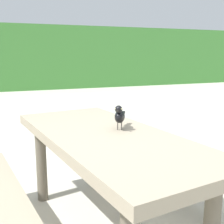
# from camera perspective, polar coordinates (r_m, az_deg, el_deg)

# --- Properties ---
(hedge_wall) EXTENTS (28.00, 2.33, 2.28)m
(hedge_wall) POSITION_cam_1_polar(r_m,az_deg,el_deg) (11.69, -18.61, 10.06)
(hedge_wall) COLOR #428438
(hedge_wall) RESTS_ON ground
(picnic_table_foreground) EXTENTS (1.91, 1.93, 0.74)m
(picnic_table_foreground) POSITION_cam_1_polar(r_m,az_deg,el_deg) (2.04, -1.02, -9.16)
(picnic_table_foreground) COLOR gray
(picnic_table_foreground) RESTS_ON ground
(bird_grackle) EXTENTS (0.17, 0.26, 0.18)m
(bird_grackle) POSITION_cam_1_polar(r_m,az_deg,el_deg) (2.04, 1.49, -0.75)
(bird_grackle) COLOR black
(bird_grackle) RESTS_ON picnic_table_foreground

